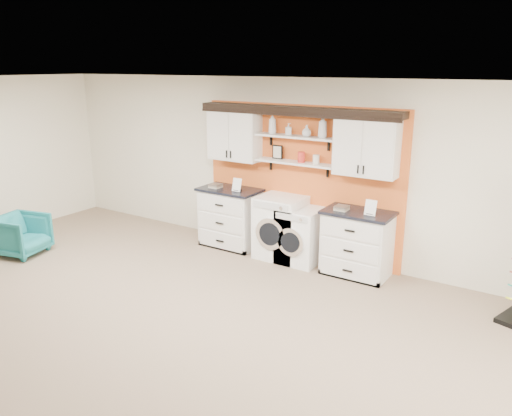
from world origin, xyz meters
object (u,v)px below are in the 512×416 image
Objects in this scene: base_cabinet_left at (231,217)px; washer at (281,227)px; base_cabinet_right at (357,243)px; dryer at (301,235)px; armchair at (21,235)px.

washer is (0.98, -0.00, 0.00)m from base_cabinet_left.
dryer is (-0.92, -0.00, -0.05)m from base_cabinet_right.
base_cabinet_right is at bearing 0.15° from washer.
base_cabinet_right is 1.37× the size of armchair.
base_cabinet_left is 2.26m from base_cabinet_right.
washer is 1.15× the size of dryer.
base_cabinet_left is 1.03× the size of base_cabinet_right.
armchair is at bearing -151.31° from dryer.
base_cabinet_right is 1.28m from washer.
base_cabinet_right is 5.35m from armchair.
armchair is at bearing -140.34° from base_cabinet_left.
washer is 4.21m from armchair.
base_cabinet_left reaches higher than base_cabinet_right.
base_cabinet_left is 1.41× the size of armchair.
base_cabinet_right is 0.92m from dryer.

